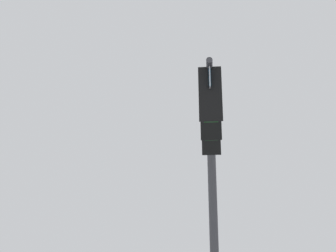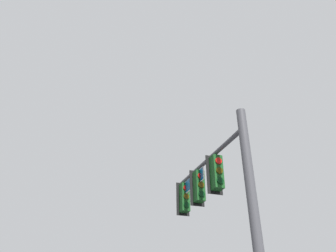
# 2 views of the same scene
# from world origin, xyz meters

# --- Properties ---
(signal_pole_near) EXTENTS (5.20, 0.94, 6.61)m
(signal_pole_near) POSITION_xyz_m (-4.51, -5.33, 4.55)
(signal_pole_near) COLOR #47474C
(signal_pole_near) RESTS_ON ground_plane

